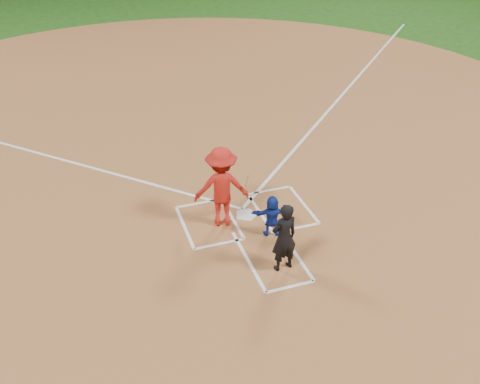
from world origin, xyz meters
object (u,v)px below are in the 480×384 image
object	(u,v)px
home_plate	(246,215)
catcher	(272,216)
umpire	(284,238)
batter_at_plate	(222,187)

from	to	relation	value
home_plate	catcher	world-z (taller)	catcher
catcher	umpire	xyz separation A→B (m)	(-0.23, -1.23, 0.30)
home_plate	catcher	distance (m)	1.11
home_plate	batter_at_plate	xyz separation A→B (m)	(-0.66, -0.10, 1.01)
batter_at_plate	home_plate	bearing A→B (deg)	8.89
home_plate	batter_at_plate	bearing A→B (deg)	8.89
home_plate	umpire	world-z (taller)	umpire
catcher	umpire	distance (m)	1.29
home_plate	umpire	size ratio (longest dim) A/B	0.36
umpire	catcher	bearing A→B (deg)	-108.84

